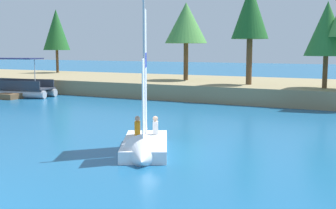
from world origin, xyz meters
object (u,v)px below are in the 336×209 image
object	(u,v)px
pontoon_boat	(14,88)
wooden_dock	(29,94)
shoreline_tree_midright	(327,29)
shoreline_tree_centre	(250,12)
sailboat	(144,145)
shoreline_tree_left	(56,30)
shoreline_tree_midleft	(186,23)

from	to	relation	value
pontoon_boat	wooden_dock	bearing A→B (deg)	26.08
shoreline_tree_midright	wooden_dock	xyz separation A→B (m)	(-21.09, -4.30, -4.69)
wooden_dock	pontoon_boat	xyz separation A→B (m)	(-0.86, -0.65, 0.47)
shoreline_tree_centre	sailboat	size ratio (longest dim) A/B	1.13
shoreline_tree_centre	shoreline_tree_midright	distance (m)	5.34
shoreline_tree_midright	pontoon_boat	bearing A→B (deg)	-167.28
sailboat	shoreline_tree_left	bearing A→B (deg)	-160.87
wooden_dock	sailboat	bearing A→B (deg)	-35.38
shoreline_tree_midleft	shoreline_tree_midright	world-z (taller)	shoreline_tree_midleft
shoreline_tree_centre	shoreline_tree_left	bearing A→B (deg)	166.06
shoreline_tree_left	shoreline_tree_midleft	world-z (taller)	shoreline_tree_left
pontoon_boat	shoreline_tree_left	bearing A→B (deg)	104.34
shoreline_tree_left	shoreline_tree_midright	bearing A→B (deg)	-12.58
shoreline_tree_midleft	pontoon_boat	bearing A→B (deg)	-145.80
shoreline_tree_centre	wooden_dock	xyz separation A→B (m)	(-15.94, -4.90, -5.95)
sailboat	pontoon_boat	world-z (taller)	sailboat
shoreline_tree_midleft	pontoon_boat	size ratio (longest dim) A/B	0.94
sailboat	pontoon_boat	distance (m)	21.61
shoreline_tree_centre	pontoon_boat	xyz separation A→B (m)	(-16.81, -5.55, -5.48)
shoreline_tree_midright	pontoon_boat	distance (m)	22.90
wooden_dock	pontoon_boat	world-z (taller)	pontoon_boat
shoreline_tree_midleft	sailboat	bearing A→B (deg)	-69.57
shoreline_tree_midleft	sailboat	xyz separation A→B (m)	(7.14, -19.17, -5.23)
shoreline_tree_centre	sailboat	world-z (taller)	shoreline_tree_centre
wooden_dock	sailboat	size ratio (longest dim) A/B	0.83
shoreline_tree_left	wooden_dock	size ratio (longest dim) A/B	1.26
shoreline_tree_midleft	shoreline_tree_centre	distance (m)	6.10
wooden_dock	shoreline_tree_left	bearing A→B (deg)	120.38
shoreline_tree_midright	pontoon_boat	xyz separation A→B (m)	(-21.96, -4.95, -4.22)
shoreline_tree_midright	sailboat	bearing A→B (deg)	-102.76
shoreline_tree_left	wooden_dock	bearing A→B (deg)	-59.62
shoreline_tree_midright	shoreline_tree_left	bearing A→B (deg)	167.42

